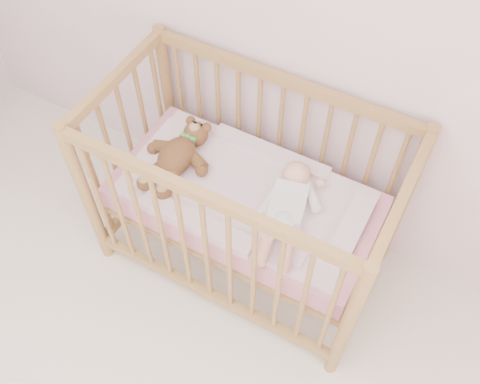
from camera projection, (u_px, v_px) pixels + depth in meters
The scene contains 5 objects.
crib at pixel (245, 200), 2.49m from camera, with size 1.36×0.76×1.00m, color #A88147, non-canonical shape.
mattress at pixel (245, 201), 2.50m from camera, with size 1.22×0.62×0.13m, color pink.
blanket at pixel (245, 192), 2.44m from camera, with size 1.10×0.58×0.06m, color #CF8EA6, non-canonical shape.
baby at pixel (288, 205), 2.31m from camera, with size 0.28×0.58×0.14m, color white, non-canonical shape.
teddy_bear at pixel (176, 155), 2.47m from camera, with size 0.34×0.48×0.13m, color brown, non-canonical shape.
Camera 1 is at (0.69, 0.32, 2.53)m, focal length 40.00 mm.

